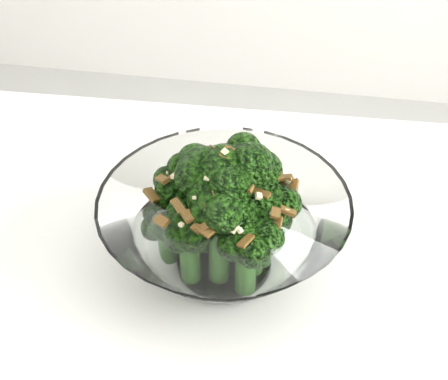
# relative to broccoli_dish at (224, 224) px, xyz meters

# --- Properties ---
(broccoli_dish) EXTENTS (0.21, 0.21, 0.14)m
(broccoli_dish) POSITION_rel_broccoli_dish_xyz_m (0.00, 0.00, 0.00)
(broccoli_dish) COLOR white
(broccoli_dish) RESTS_ON table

